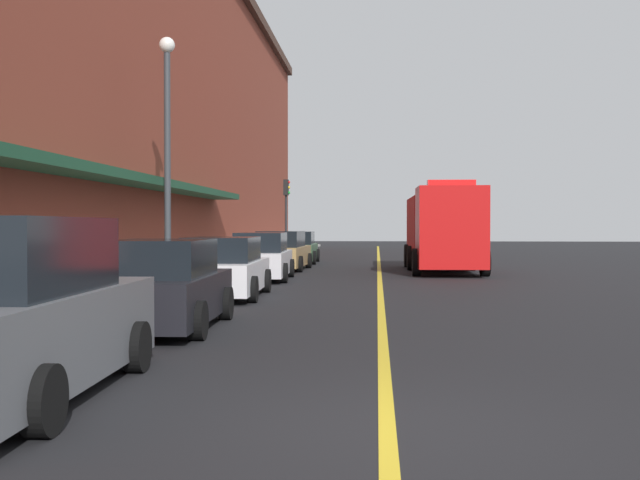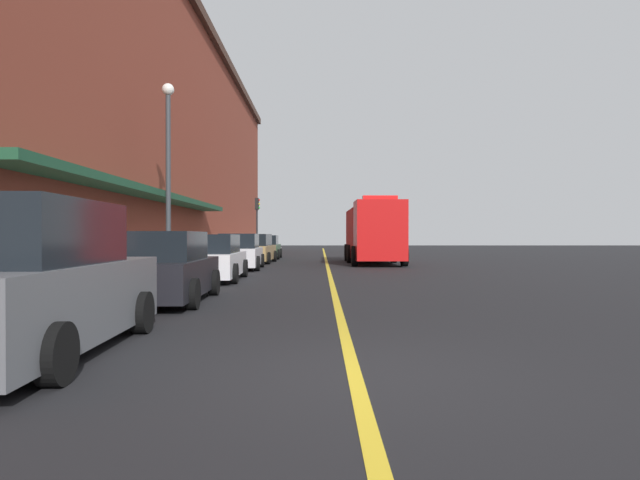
% 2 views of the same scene
% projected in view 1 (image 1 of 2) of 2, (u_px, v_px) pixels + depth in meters
% --- Properties ---
extents(ground_plane, '(112.00, 112.00, 0.00)m').
position_uv_depth(ground_plane, '(379.00, 270.00, 31.86)').
color(ground_plane, black).
extents(sidewalk_left, '(2.40, 70.00, 0.15)m').
position_uv_depth(sidewalk_left, '(231.00, 267.00, 32.31)').
color(sidewalk_left, '#ADA8A0').
rests_on(sidewalk_left, ground).
extents(lane_center_stripe, '(0.16, 70.00, 0.01)m').
position_uv_depth(lane_center_stripe, '(379.00, 269.00, 31.86)').
color(lane_center_stripe, gold).
rests_on(lane_center_stripe, ground).
extents(brick_building_left, '(10.71, 64.00, 14.70)m').
position_uv_depth(brick_building_left, '(83.00, 91.00, 31.61)').
color(brick_building_left, brown).
rests_on(brick_building_left, ground).
extents(parked_car_0, '(2.18, 4.81, 1.93)m').
position_uv_depth(parked_car_0, '(10.00, 315.00, 8.10)').
color(parked_car_0, '#595B60').
rests_on(parked_car_0, ground).
extents(parked_car_1, '(2.09, 4.39, 1.59)m').
position_uv_depth(parked_car_1, '(163.00, 287.00, 13.58)').
color(parked_car_1, black).
rests_on(parked_car_1, ground).
extents(parked_car_2, '(2.17, 4.60, 1.54)m').
position_uv_depth(parked_car_2, '(223.00, 269.00, 19.58)').
color(parked_car_2, silver).
rests_on(parked_car_2, ground).
extents(parked_car_3, '(2.07, 4.56, 1.59)m').
position_uv_depth(parked_car_3, '(262.00, 258.00, 25.78)').
color(parked_car_3, silver).
rests_on(parked_car_3, ground).
extents(parked_car_4, '(2.18, 4.82, 1.60)m').
position_uv_depth(parked_car_4, '(282.00, 252.00, 31.50)').
color(parked_car_4, '#A5844C').
rests_on(parked_car_4, ground).
extents(parked_car_5, '(2.19, 4.71, 1.53)m').
position_uv_depth(parked_car_5, '(296.00, 248.00, 37.27)').
color(parked_car_5, '#2D5133').
rests_on(parked_car_5, ground).
extents(fire_truck, '(2.84, 8.45, 3.45)m').
position_uv_depth(fire_truck, '(443.00, 230.00, 30.59)').
color(fire_truck, red).
rests_on(fire_truck, ground).
extents(parking_meter_0, '(0.14, 0.18, 1.33)m').
position_uv_depth(parking_meter_0, '(183.00, 254.00, 20.88)').
color(parking_meter_0, '#4C4C51').
rests_on(parking_meter_0, sidewalk_left).
extents(parking_meter_1, '(0.14, 0.18, 1.33)m').
position_uv_depth(parking_meter_1, '(239.00, 246.00, 29.28)').
color(parking_meter_1, '#4C4C51').
rests_on(parking_meter_1, sidewalk_left).
extents(parking_meter_2, '(0.14, 0.18, 1.33)m').
position_uv_depth(parking_meter_2, '(239.00, 246.00, 29.38)').
color(parking_meter_2, '#4C4C51').
rests_on(parking_meter_2, sidewalk_left).
extents(parking_meter_3, '(0.14, 0.18, 1.33)m').
position_uv_depth(parking_meter_3, '(175.00, 255.00, 20.05)').
color(parking_meter_3, '#4C4C51').
rests_on(parking_meter_3, sidewalk_left).
extents(street_lamp_left, '(0.44, 0.44, 6.94)m').
position_uv_depth(street_lamp_left, '(167.00, 134.00, 21.51)').
color(street_lamp_left, '#33383D').
rests_on(street_lamp_left, sidewalk_left).
extents(traffic_light_near, '(0.38, 0.36, 4.30)m').
position_uv_depth(traffic_light_near, '(286.00, 202.00, 44.11)').
color(traffic_light_near, '#232326').
rests_on(traffic_light_near, sidewalk_left).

